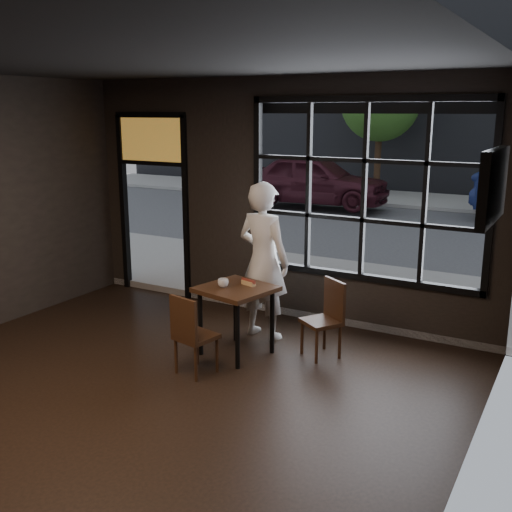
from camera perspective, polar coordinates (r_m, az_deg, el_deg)
The scene contains 15 objects.
floor at distance 5.81m, azimuth -14.76°, elevation -15.32°, with size 6.00×7.00×0.02m, color black.
ceiling at distance 5.12m, azimuth -17.05°, elevation 18.12°, with size 6.00×7.00×0.02m, color black.
wall_right at distance 3.81m, azimuth 18.22°, elevation -4.81°, with size 0.04×7.00×3.20m, color black.
window_frame at distance 7.54m, azimuth 10.25°, elevation 6.14°, with size 3.06×0.12×2.28m, color black.
stained_transom at distance 9.12m, azimuth -9.91°, elevation 10.90°, with size 1.20×0.06×0.70m, color orange.
street_asphalt at distance 27.95m, azimuth 21.89°, elevation 7.02°, with size 60.00×41.00×0.04m, color #545456.
cafe_table at distance 6.94m, azimuth -1.88°, elevation -6.15°, with size 0.75×0.75×0.82m, color black.
chair_near at distance 6.47m, azimuth -5.73°, elevation -7.39°, with size 0.38×0.38×0.89m, color black.
chair_window at distance 6.90m, azimuth 6.24°, elevation -6.02°, with size 0.39×0.39×0.89m, color black.
man at distance 7.31m, azimuth 0.72°, elevation -0.48°, with size 0.71×0.47×1.95m, color silver.
hotdog at distance 6.88m, azimuth -0.71°, elevation -2.54°, with size 0.20×0.08×0.06m, color tan, non-canonical shape.
cup at distance 6.80m, azimuth -3.15°, elevation -2.58°, with size 0.12×0.12×0.10m, color silver.
tv at distance 5.39m, azimuth 21.67°, elevation 6.22°, with size 0.12×1.05×0.62m, color black.
maroon_car at distance 17.30m, azimuth 5.61°, elevation 7.19°, with size 1.70×4.23×1.44m, color #3E151E.
tree_left at distance 19.98m, azimuth 11.76°, elevation 14.17°, with size 2.51×2.51×4.29m.
Camera 1 is at (3.65, -3.57, 2.77)m, focal length 42.00 mm.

